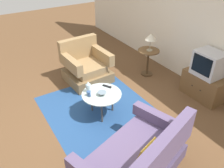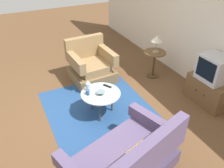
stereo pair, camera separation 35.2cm
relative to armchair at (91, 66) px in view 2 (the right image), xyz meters
name	(u,v)px [view 2 (the right image)]	position (x,y,z in m)	size (l,w,h in m)	color
ground_plane	(94,117)	(1.32, -0.48, -0.32)	(16.00, 16.00, 0.00)	brown
back_wall	(211,26)	(1.32, 2.03, 1.03)	(9.00, 0.12, 2.70)	beige
area_rug	(101,113)	(1.28, -0.32, -0.32)	(2.36, 1.91, 0.00)	navy
armchair	(91,66)	(0.00, 0.00, 0.00)	(0.92, 0.96, 0.92)	brown
couch	(125,162)	(2.65, -0.58, -0.03)	(1.32, 1.71, 0.89)	#4B3E5C
coffee_table	(101,95)	(1.28, -0.32, 0.10)	(0.71, 0.71, 0.46)	#B2C6C1
side_table	(154,59)	(0.57, 1.34, 0.13)	(0.50, 0.50, 0.63)	brown
tv_stand	(208,91)	(1.89, 1.71, -0.06)	(0.84, 0.46, 0.52)	brown
television	(214,68)	(1.89, 1.70, 0.45)	(0.52, 0.44, 0.49)	#B7B7BC
table_lamp	(157,39)	(0.59, 1.34, 0.63)	(0.25, 0.25, 0.40)	#9E937A
vase	(88,86)	(1.10, -0.48, 0.24)	(0.09, 0.09, 0.21)	silver
mug	(88,92)	(1.22, -0.54, 0.19)	(0.12, 0.07, 0.09)	#335184
bowl	(101,93)	(1.32, -0.33, 0.17)	(0.16, 0.16, 0.06)	slate
tv_remote_dark	(107,86)	(1.14, -0.12, 0.15)	(0.17, 0.12, 0.02)	black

